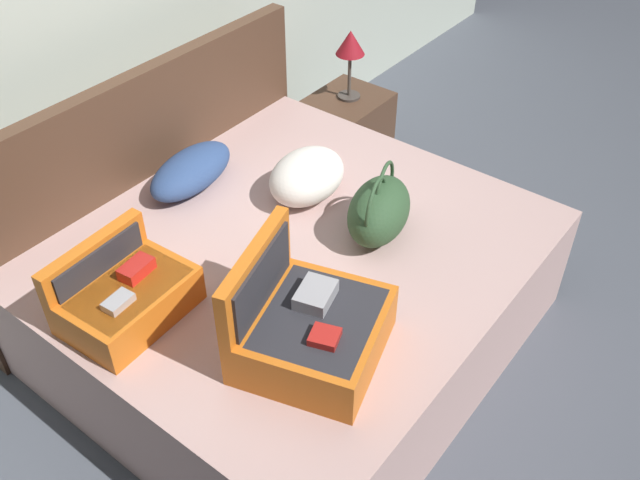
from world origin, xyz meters
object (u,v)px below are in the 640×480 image
at_px(pillow_center_head, 191,171).
at_px(duffel_bag, 379,210).
at_px(hard_case_medium, 126,295).
at_px(table_lamp, 350,47).
at_px(hard_case_large, 310,328).
at_px(nightstand, 348,135).
at_px(pillow_near_headboard, 307,176).
at_px(bed, 297,292).

bearing_deg(pillow_center_head, duffel_bag, -75.09).
distance_m(hard_case_medium, table_lamp, 2.01).
xyz_separation_m(hard_case_large, hard_case_medium, (-0.28, 0.66, -0.02)).
xyz_separation_m(hard_case_medium, nightstand, (1.97, 0.39, -0.40)).
height_order(duffel_bag, pillow_near_headboard, duffel_bag).
height_order(hard_case_large, pillow_center_head, hard_case_large).
distance_m(hard_case_large, hard_case_medium, 0.72).
bearing_deg(pillow_near_headboard, nightstand, 25.17).
bearing_deg(duffel_bag, hard_case_medium, 154.16).
bearing_deg(duffel_bag, pillow_near_headboard, 85.64).
bearing_deg(hard_case_large, pillow_near_headboard, 22.54).
bearing_deg(hard_case_medium, bed, -22.53).
height_order(duffel_bag, table_lamp, table_lamp).
distance_m(hard_case_medium, nightstand, 2.05).
relative_size(bed, pillow_center_head, 3.93).
height_order(duffel_bag, pillow_center_head, duffel_bag).
distance_m(pillow_near_headboard, nightstand, 1.13).
bearing_deg(nightstand, bed, -153.38).
bearing_deg(bed, duffel_bag, -39.26).
distance_m(bed, pillow_near_headboard, 0.53).
distance_m(hard_case_medium, pillow_center_head, 0.86).
height_order(hard_case_large, duffel_bag, hard_case_large).
height_order(pillow_near_headboard, pillow_center_head, pillow_near_headboard).
distance_m(hard_case_large, table_lamp, 1.99).
xyz_separation_m(hard_case_large, table_lamp, (1.69, 1.05, 0.15)).
relative_size(hard_case_medium, nightstand, 0.96).
bearing_deg(table_lamp, hard_case_large, -148.16).
height_order(hard_case_large, table_lamp, hard_case_large).
distance_m(duffel_bag, table_lamp, 1.31).
bearing_deg(bed, pillow_near_headboard, 30.75).
xyz_separation_m(nightstand, table_lamp, (0.00, 0.00, 0.57)).
xyz_separation_m(pillow_near_headboard, pillow_center_head, (-0.27, 0.48, -0.02)).
xyz_separation_m(hard_case_large, duffel_bag, (0.71, 0.18, 0.01)).
distance_m(hard_case_large, duffel_bag, 0.73).
xyz_separation_m(hard_case_large, nightstand, (1.69, 1.05, -0.43)).
distance_m(pillow_center_head, nightstand, 1.28).
bearing_deg(hard_case_medium, nightstand, 7.89).
bearing_deg(duffel_bag, pillow_center_head, 104.91).
bearing_deg(bed, pillow_center_head, 86.23).
xyz_separation_m(bed, pillow_center_head, (0.04, 0.67, 0.36)).
bearing_deg(table_lamp, bed, -153.38).
relative_size(pillow_near_headboard, nightstand, 0.81).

